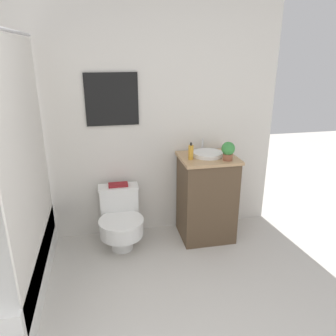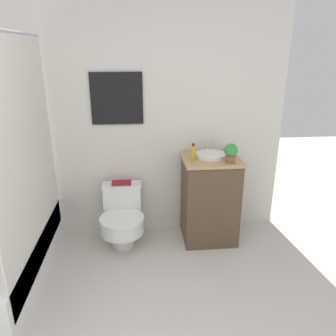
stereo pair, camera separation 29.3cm
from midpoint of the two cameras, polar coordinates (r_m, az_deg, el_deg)
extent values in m
cube|color=silver|center=(3.26, -12.83, 8.70)|extent=(3.41, 0.05, 2.50)
cube|color=black|center=(3.20, -12.42, 11.56)|extent=(0.49, 0.02, 0.49)
cube|color=silver|center=(3.19, -12.42, 11.55)|extent=(0.46, 0.01, 0.46)
cube|color=white|center=(3.08, -29.08, -15.36)|extent=(0.60, 1.53, 0.41)
cube|color=silver|center=(2.63, -26.13, 0.28)|extent=(0.01, 1.41, 1.77)
cylinder|color=#B7B7BC|center=(2.51, -29.41, 20.19)|extent=(0.02, 1.41, 0.02)
cylinder|color=white|center=(3.35, -10.57, -12.29)|extent=(0.22, 0.22, 0.18)
cylinder|color=white|center=(3.22, -10.73, -10.33)|extent=(0.42, 0.42, 0.14)
cylinder|color=white|center=(3.18, -10.82, -9.08)|extent=(0.43, 0.43, 0.02)
cube|color=white|center=(3.37, -10.99, -6.12)|extent=(0.37, 0.17, 0.34)
cube|color=white|center=(3.30, -11.20, -3.29)|extent=(0.39, 0.18, 0.02)
cube|color=brown|center=(3.36, 4.20, -5.42)|extent=(0.52, 0.46, 0.85)
cube|color=tan|center=(3.20, 4.40, 1.71)|extent=(0.55, 0.49, 0.03)
cylinder|color=white|center=(3.20, 4.31, 2.41)|extent=(0.30, 0.30, 0.04)
cylinder|color=silver|center=(3.35, 3.53, 4.01)|extent=(0.02, 0.02, 0.13)
cylinder|color=gold|center=(3.08, 1.29, 2.70)|extent=(0.05, 0.05, 0.14)
cylinder|color=black|center=(3.06, 1.30, 4.17)|extent=(0.02, 0.02, 0.02)
cylinder|color=brown|center=(3.10, 7.70, 1.88)|extent=(0.09, 0.09, 0.06)
sphere|color=#3D8E42|center=(3.07, 7.77, 3.34)|extent=(0.13, 0.13, 0.13)
cube|color=maroon|center=(3.29, -11.22, -2.93)|extent=(0.19, 0.10, 0.02)
camera|label=1|loc=(0.15, -92.86, -1.03)|focal=35.00mm
camera|label=2|loc=(0.15, 87.14, 1.03)|focal=35.00mm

